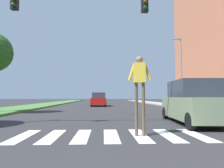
# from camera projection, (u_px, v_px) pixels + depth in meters

# --- Properties ---
(ground_plane) EXTENTS (140.00, 140.00, 0.00)m
(ground_plane) POSITION_uv_depth(u_px,v_px,m) (105.00, 105.00, 29.84)
(ground_plane) COLOR #2D2D30
(crosswalk) EXTENTS (5.85, 2.20, 0.01)m
(crosswalk) POSITION_uv_depth(u_px,v_px,m) (111.00, 136.00, 6.13)
(crosswalk) COLOR silver
(crosswalk) RESTS_ON ground_plane
(median_strip) EXTENTS (3.87, 64.00, 0.15)m
(median_strip) POSITION_uv_depth(u_px,v_px,m) (45.00, 105.00, 27.48)
(median_strip) COLOR #477A38
(median_strip) RESTS_ON ground_plane
(sidewalk_right) EXTENTS (3.00, 64.00, 0.15)m
(sidewalk_right) POSITION_uv_depth(u_px,v_px,m) (166.00, 104.00, 28.23)
(sidewalk_right) COLOR #9E9991
(sidewalk_right) RESTS_ON ground_plane
(traffic_light_gantry) EXTENTS (9.70, 0.30, 6.00)m
(traffic_light_gantry) POSITION_uv_depth(u_px,v_px,m) (15.00, 17.00, 7.90)
(traffic_light_gantry) COLOR gold
(traffic_light_gantry) RESTS_ON median_strip
(street_lamp_right) EXTENTS (1.02, 0.24, 7.50)m
(street_lamp_right) POSITION_uv_depth(u_px,v_px,m) (180.00, 65.00, 21.45)
(street_lamp_right) COLOR slate
(street_lamp_right) RESTS_ON sidewalk_right
(pedestrian_performer) EXTENTS (0.75, 0.32, 2.49)m
(pedestrian_performer) POSITION_uv_depth(u_px,v_px,m) (140.00, 82.00, 6.17)
(pedestrian_performer) COLOR brown
(pedestrian_performer) RESTS_ON ground_plane
(suv_crossing) EXTENTS (2.27, 4.73, 1.97)m
(suv_crossing) POSITION_uv_depth(u_px,v_px,m) (194.00, 103.00, 9.03)
(suv_crossing) COLOR gray
(suv_crossing) RESTS_ON ground_plane
(sedan_midblock) EXTENTS (1.96, 4.25, 1.71)m
(sedan_midblock) POSITION_uv_depth(u_px,v_px,m) (99.00, 100.00, 25.08)
(sedan_midblock) COLOR maroon
(sedan_midblock) RESTS_ON ground_plane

